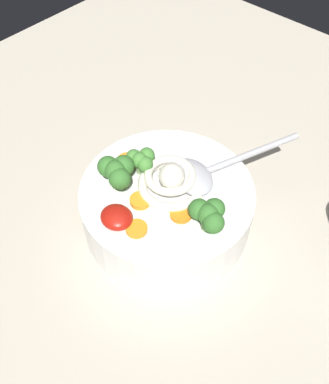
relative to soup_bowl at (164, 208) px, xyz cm
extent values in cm
cube|color=#BCB29E|center=(-2.34, -0.41, -5.32)|extent=(104.85, 104.85, 4.26)
cylinder|color=white|center=(0.00, 0.00, -0.10)|extent=(20.26, 20.26, 6.18)
cylinder|color=olive|center=(0.00, 0.00, 0.14)|extent=(17.83, 17.83, 5.68)
torus|color=silver|center=(-0.13, -1.07, 3.52)|extent=(7.80, 7.80, 1.08)
torus|color=silver|center=(0.37, -1.40, 4.38)|extent=(8.35, 8.35, 0.97)
sphere|color=silver|center=(-0.13, -1.07, 4.92)|extent=(3.03, 3.03, 3.03)
ellipsoid|color=#B7B7BC|center=(-1.27, -3.31, 3.79)|extent=(7.18, 6.25, 1.60)
cylinder|color=#B7B7BC|center=(-3.94, -10.32, 3.79)|extent=(6.10, 14.30, 0.80)
ellipsoid|color=#B2190F|center=(1.02, 6.50, 3.80)|extent=(3.63, 3.27, 1.64)
cylinder|color=#7A9E60|center=(4.22, -0.66, 3.50)|extent=(0.96, 0.96, 1.03)
sphere|color=#478938|center=(4.22, -0.66, 4.96)|extent=(1.89, 1.89, 1.89)
sphere|color=#478938|center=(5.16, -0.66, 4.79)|extent=(1.89, 1.89, 1.89)
sphere|color=#478938|center=(3.36, -0.32, 4.87)|extent=(1.89, 1.89, 1.89)
sphere|color=#478938|center=(4.22, -1.61, 4.82)|extent=(1.89, 1.89, 1.89)
cylinder|color=#7A9E60|center=(-6.60, 0.68, 3.61)|extent=(1.17, 1.17, 1.25)
sphere|color=#38752D|center=(-6.60, 0.68, 5.39)|extent=(2.30, 2.30, 2.30)
sphere|color=#38752D|center=(-5.45, 0.68, 5.18)|extent=(2.30, 2.30, 2.30)
sphere|color=#38752D|center=(-7.64, 1.10, 5.28)|extent=(2.30, 2.30, 2.30)
sphere|color=#38752D|center=(-6.60, -0.47, 5.22)|extent=(2.30, 2.30, 2.30)
cylinder|color=#7A9E60|center=(4.65, 2.94, 3.65)|extent=(1.25, 1.25, 1.34)
sphere|color=#38752D|center=(4.65, 2.94, 5.55)|extent=(2.46, 2.46, 2.46)
sphere|color=#38752D|center=(5.88, 2.94, 5.33)|extent=(2.46, 2.46, 2.46)
sphere|color=#38752D|center=(3.54, 3.38, 5.44)|extent=(2.46, 2.46, 2.46)
sphere|color=#38752D|center=(4.65, 1.71, 5.37)|extent=(2.46, 2.46, 2.46)
cylinder|color=orange|center=(-3.52, 1.25, 3.20)|extent=(2.45, 2.45, 0.44)
cylinder|color=orange|center=(6.51, -0.70, 3.29)|extent=(2.19, 2.19, 0.62)
cylinder|color=orange|center=(-1.33, 5.89, 3.25)|extent=(2.33, 2.33, 0.52)
cylinder|color=orange|center=(0.99, 2.91, 3.29)|extent=(2.37, 2.37, 0.62)
camera|label=1|loc=(-21.25, 23.61, 41.40)|focal=41.05mm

